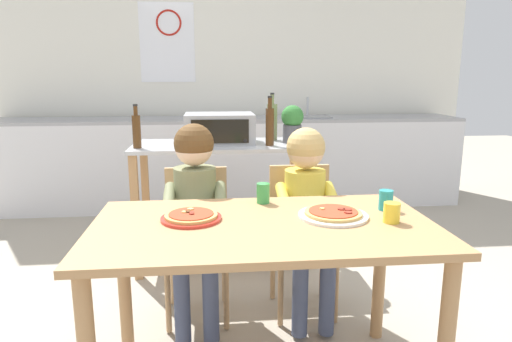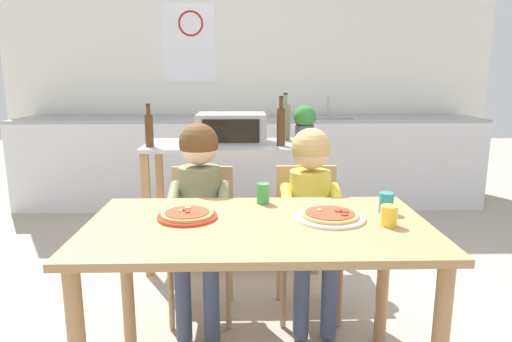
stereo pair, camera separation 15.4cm
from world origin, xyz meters
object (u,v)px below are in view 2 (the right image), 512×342
Objects in this scene: bottle_tall_green_wine at (149,129)px; child_in_olive_shirt at (199,197)px; dining_chair_left at (202,230)px; potted_herb_plant at (305,123)px; drinking_cup_teal at (386,203)px; bottle_brown_beer at (281,125)px; pizza_plate_red_rimmed at (187,215)px; drinking_cup_yellow at (389,216)px; kitchen_island_cart at (233,183)px; toaster_oven at (232,128)px; dining_chair_right at (307,228)px; drinking_cup_green at (263,193)px; child_in_yellow_shirt at (311,199)px; bottle_squat_spirits at (285,121)px; pizza_plate_white at (330,216)px; dining_table at (258,248)px.

child_in_olive_shirt is at bearing -60.41° from bottle_tall_green_wine.
child_in_olive_shirt is at bearing -90.00° from dining_chair_left.
potted_herb_plant is 0.32× the size of dining_chair_left.
dining_chair_left is at bearing 147.14° from drinking_cup_teal.
bottle_tall_green_wine is at bearing -178.71° from bottle_brown_beer.
pizza_plate_red_rimmed is 3.07× the size of drinking_cup_yellow.
kitchen_island_cart is 0.65m from potted_herb_plant.
bottle_brown_beer is at bearing 1.29° from bottle_tall_green_wine.
child_in_olive_shirt is at bearing 143.42° from drinking_cup_yellow.
toaster_oven is at bearing 83.51° from pizza_plate_red_rimmed.
pizza_plate_red_rimmed is (-0.59, -0.60, 0.27)m from dining_chair_right.
potted_herb_plant is 1.42m from drinking_cup_yellow.
drinking_cup_teal reaches higher than dining_chair_left.
bottle_brown_beer reaches higher than drinking_cup_yellow.
dining_chair_right reaches higher than pizza_plate_red_rimmed.
potted_herb_plant reaches higher than toaster_oven.
potted_herb_plant is 1.27m from drinking_cup_teal.
bottle_brown_beer is at bearing 55.44° from child_in_olive_shirt.
drinking_cup_teal is 0.55m from drinking_cup_green.
bottle_tall_green_wine reaches higher than toaster_oven.
bottle_brown_beer is at bearing 67.84° from pizza_plate_red_rimmed.
child_in_yellow_shirt is at bearing 0.42° from child_in_olive_shirt.
kitchen_island_cart is 4.23× the size of bottle_tall_green_wine.
drinking_cup_yellow is at bearing -8.09° from pizza_plate_red_rimmed.
pizza_plate_red_rimmed is at bearing -140.42° from child_in_yellow_shirt.
dining_chair_right is (0.06, -0.84, -0.52)m from bottle_squat_spirits.
bottle_tall_green_wine is at bearing 150.23° from dining_chair_right.
toaster_oven is 0.89m from child_in_olive_shirt.
child_in_yellow_shirt is (0.44, -0.83, -0.28)m from toaster_oven.
dining_table is at bearing -170.58° from pizza_plate_white.
bottle_squat_spirits is 4.18× the size of drinking_cup_yellow.
kitchen_island_cart is 12.88× the size of drinking_cup_green.
dining_chair_left is (-0.53, -0.85, -0.52)m from bottle_squat_spirits.
bottle_squat_spirits is at bearing 18.21° from toaster_oven.
bottle_tall_green_wine reaches higher than child_in_olive_shirt.
dining_table is at bearing -118.03° from child_in_yellow_shirt.
bottle_squat_spirits is at bearing 99.88° from drinking_cup_yellow.
drinking_cup_green is at bearing -107.12° from potted_herb_plant.
bottle_brown_beer is at bearing 80.68° from drinking_cup_green.
pizza_plate_red_rimmed is 2.79× the size of drinking_cup_teal.
drinking_cup_green is at bearing 83.73° from dining_table.
bottle_tall_green_wine is 3.49× the size of drinking_cup_yellow.
bottle_tall_green_wine is 0.97× the size of pizza_plate_white.
drinking_cup_green is (0.32, -0.38, 0.31)m from dining_chair_left.
potted_herb_plant is at bearing 46.52° from dining_chair_left.
child_in_yellow_shirt is at bearing 45.37° from drinking_cup_green.
bottle_brown_beer is 3.70× the size of drinking_cup_teal.
pizza_plate_white is 0.36m from drinking_cup_green.
child_in_olive_shirt is at bearing 140.54° from drinking_cup_green.
kitchen_island_cart is at bearing -158.37° from bottle_squat_spirits.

